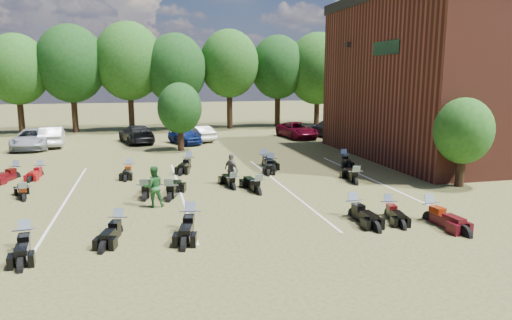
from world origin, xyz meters
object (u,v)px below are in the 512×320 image
object	(u,v)px
car_4	(185,136)
motorcycle_14	(16,178)
person_grey	(231,170)
person_green	(154,187)
motorcycle_3	(190,230)
motorcycle_0	(26,249)

from	to	relation	value
car_4	motorcycle_14	size ratio (longest dim) A/B	1.62
car_4	person_grey	xyz separation A→B (m)	(1.02, -14.79, 0.15)
person_green	person_grey	distance (m)	4.84
motorcycle_3	motorcycle_14	world-z (taller)	motorcycle_3
motorcycle_0	motorcycle_14	size ratio (longest dim) A/B	0.99
motorcycle_0	motorcycle_14	world-z (taller)	motorcycle_14
person_green	person_grey	xyz separation A→B (m)	(3.83, 2.96, -0.07)
person_grey	motorcycle_0	distance (m)	10.47
car_4	motorcycle_3	bearing A→B (deg)	-116.03
motorcycle_14	person_grey	bearing A→B (deg)	-1.67
car_4	motorcycle_0	size ratio (longest dim) A/B	1.64
person_grey	motorcycle_14	distance (m)	11.75
motorcycle_14	motorcycle_0	bearing A→B (deg)	-54.87
motorcycle_0	person_green	bearing A→B (deg)	36.08
car_4	motorcycle_0	xyz separation A→B (m)	(-6.84, -21.65, -0.64)
car_4	motorcycle_3	distance (m)	21.11
person_grey	motorcycle_3	distance (m)	6.84
car_4	person_green	world-z (taller)	person_green
person_grey	motorcycle_3	size ratio (longest dim) A/B	0.65
motorcycle_3	person_green	bearing A→B (deg)	121.71
car_4	motorcycle_0	distance (m)	22.72
person_grey	car_4	bearing A→B (deg)	-26.36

